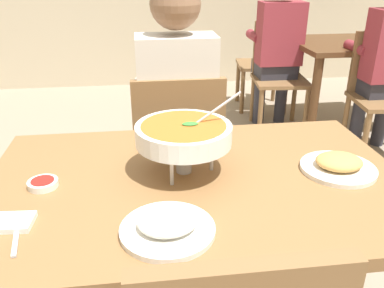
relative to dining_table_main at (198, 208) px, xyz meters
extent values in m
cube|color=brown|center=(0.00, 0.00, 0.09)|extent=(1.31, 0.84, 0.04)
cylinder|color=brown|center=(-0.60, 0.36, -0.28)|extent=(0.07, 0.07, 0.71)
cylinder|color=brown|center=(0.60, 0.36, -0.28)|extent=(0.07, 0.07, 0.71)
cube|color=brown|center=(0.00, 0.80, -0.20)|extent=(0.44, 0.44, 0.03)
cube|color=brown|center=(0.00, 0.60, 0.04)|extent=(0.42, 0.04, 0.45)
cylinder|color=brown|center=(0.19, 0.99, -0.43)|extent=(0.04, 0.04, 0.42)
cylinder|color=brown|center=(-0.19, 0.99, -0.43)|extent=(0.04, 0.04, 0.42)
cylinder|color=brown|center=(0.19, 0.61, -0.43)|extent=(0.04, 0.04, 0.42)
cylinder|color=brown|center=(-0.19, 0.61, -0.43)|extent=(0.04, 0.04, 0.42)
cylinder|color=#2D2D38|center=(0.10, 0.82, -0.41)|extent=(0.10, 0.10, 0.45)
cylinder|color=#2D2D38|center=(-0.10, 0.82, -0.41)|extent=(0.10, 0.10, 0.45)
cube|color=#2D2D38|center=(0.00, 0.78, -0.13)|extent=(0.32, 0.32, 0.12)
cube|color=beige|center=(0.00, 0.70, 0.18)|extent=(0.36, 0.20, 0.50)
sphere|color=#846047|center=(0.00, 0.70, 0.56)|extent=(0.22, 0.22, 0.22)
cylinder|color=beige|center=(0.16, 0.90, 0.13)|extent=(0.08, 0.28, 0.08)
cylinder|color=beige|center=(-0.16, 0.90, 0.13)|extent=(0.08, 0.28, 0.08)
cylinder|color=silver|center=(0.05, 0.05, 0.16)|extent=(0.01, 0.01, 0.10)
cylinder|color=silver|center=(-0.08, 0.13, 0.16)|extent=(0.01, 0.01, 0.10)
cylinder|color=silver|center=(-0.08, -0.03, 0.16)|extent=(0.01, 0.01, 0.10)
torus|color=silver|center=(-0.04, 0.05, 0.21)|extent=(0.21, 0.21, 0.01)
cylinder|color=#B2B2B7|center=(-0.04, 0.05, 0.13)|extent=(0.05, 0.05, 0.04)
cone|color=orange|center=(-0.04, 0.05, 0.16)|extent=(0.02, 0.02, 0.04)
cylinder|color=white|center=(-0.04, 0.05, 0.24)|extent=(0.30, 0.30, 0.06)
cylinder|color=#AD6023|center=(-0.04, 0.05, 0.26)|extent=(0.26, 0.26, 0.01)
ellipsoid|color=#388433|center=(-0.02, 0.05, 0.27)|extent=(0.05, 0.03, 0.01)
cylinder|color=silver|center=(0.05, 0.07, 0.30)|extent=(0.18, 0.01, 0.13)
cylinder|color=white|center=(-0.11, -0.26, 0.12)|extent=(0.24, 0.24, 0.01)
ellipsoid|color=white|center=(-0.11, -0.26, 0.14)|extent=(0.15, 0.13, 0.04)
cylinder|color=white|center=(0.46, -0.01, 0.12)|extent=(0.24, 0.24, 0.01)
ellipsoid|color=tan|center=(0.46, -0.01, 0.14)|extent=(0.15, 0.13, 0.04)
cylinder|color=white|center=(-0.47, 0.01, 0.12)|extent=(0.09, 0.09, 0.02)
cylinder|color=maroon|center=(-0.47, 0.01, 0.13)|extent=(0.07, 0.07, 0.01)
cube|color=white|center=(-0.52, -0.18, 0.12)|extent=(0.13, 0.09, 0.02)
cube|color=silver|center=(-0.49, -0.23, 0.11)|extent=(0.04, 0.17, 0.01)
cube|color=#51331C|center=(1.62, 2.13, 0.09)|extent=(1.00, 0.80, 0.04)
cylinder|color=#51331C|center=(1.18, 1.79, -0.28)|extent=(0.07, 0.07, 0.71)
cylinder|color=#51331C|center=(1.18, 2.47, -0.28)|extent=(0.07, 0.07, 0.71)
cylinder|color=#51331C|center=(2.06, 2.47, -0.28)|extent=(0.07, 0.07, 0.71)
cube|color=brown|center=(1.61, 1.70, 0.04)|extent=(0.42, 0.08, 0.45)
cylinder|color=brown|center=(1.38, 1.33, -0.43)|extent=(0.04, 0.04, 0.42)
cylinder|color=brown|center=(1.42, 1.71, -0.43)|extent=(0.04, 0.04, 0.42)
cube|color=brown|center=(1.01, 2.12, -0.20)|extent=(0.48, 0.48, 0.03)
cube|color=brown|center=(1.03, 2.32, 0.04)|extent=(0.42, 0.08, 0.45)
cylinder|color=brown|center=(0.80, 1.95, -0.43)|extent=(0.04, 0.04, 0.42)
cylinder|color=brown|center=(1.18, 1.92, -0.43)|extent=(0.04, 0.04, 0.42)
cylinder|color=brown|center=(0.84, 2.33, -0.43)|extent=(0.04, 0.04, 0.42)
cylinder|color=brown|center=(1.22, 2.29, -0.43)|extent=(0.04, 0.04, 0.42)
cube|color=brown|center=(1.01, 2.71, -0.20)|extent=(0.49, 0.49, 0.03)
cube|color=brown|center=(1.21, 2.69, 0.04)|extent=(0.09, 0.42, 0.45)
cylinder|color=brown|center=(0.84, 2.92, -0.43)|extent=(0.04, 0.04, 0.42)
cylinder|color=brown|center=(0.80, 2.55, -0.43)|extent=(0.04, 0.04, 0.42)
cylinder|color=brown|center=(1.22, 2.88, -0.43)|extent=(0.04, 0.04, 0.42)
cylinder|color=brown|center=(1.17, 2.50, -0.43)|extent=(0.04, 0.04, 0.42)
cylinder|color=#2D2D38|center=(1.71, 1.69, -0.41)|extent=(0.10, 0.10, 0.45)
cylinder|color=#2D2D38|center=(1.51, 1.69, -0.41)|extent=(0.10, 0.10, 0.45)
cube|color=#2D2D38|center=(1.61, 1.65, -0.13)|extent=(0.32, 0.32, 0.12)
cylinder|color=maroon|center=(1.45, 1.77, 0.13)|extent=(0.08, 0.28, 0.08)
cylinder|color=#2D2D38|center=(1.09, 2.28, -0.41)|extent=(0.10, 0.10, 0.45)
cylinder|color=#2D2D38|center=(0.89, 2.28, -0.41)|extent=(0.10, 0.10, 0.45)
cube|color=#2D2D38|center=(0.99, 2.24, -0.13)|extent=(0.32, 0.32, 0.12)
cube|color=maroon|center=(0.99, 2.16, 0.18)|extent=(0.36, 0.20, 0.50)
cylinder|color=maroon|center=(1.15, 2.36, 0.13)|extent=(0.08, 0.28, 0.08)
cylinder|color=maroon|center=(0.83, 2.36, 0.13)|extent=(0.08, 0.28, 0.08)
camera|label=1|loc=(-0.16, -1.09, 0.73)|focal=37.76mm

